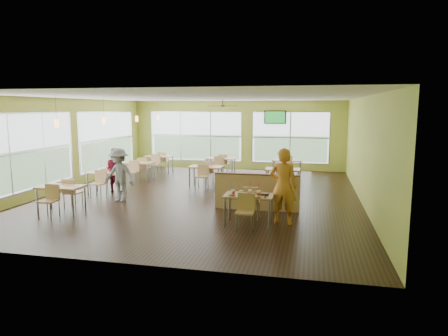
{
  "coord_description": "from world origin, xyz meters",
  "views": [
    {
      "loc": [
        3.47,
        -12.49,
        2.84
      ],
      "look_at": [
        0.87,
        -0.7,
        1.04
      ],
      "focal_mm": 32.0,
      "sensor_mm": 36.0,
      "label": 1
    }
  ],
  "objects_px": {
    "half_wall_divider": "(257,192)",
    "man_plaid": "(283,186)",
    "food_basket": "(265,194)",
    "main_table": "(249,199)"
  },
  "relations": [
    {
      "from": "half_wall_divider",
      "to": "food_basket",
      "type": "height_order",
      "value": "half_wall_divider"
    },
    {
      "from": "half_wall_divider",
      "to": "man_plaid",
      "type": "bearing_deg",
      "value": -55.75
    },
    {
      "from": "man_plaid",
      "to": "food_basket",
      "type": "distance_m",
      "value": 0.51
    },
    {
      "from": "half_wall_divider",
      "to": "man_plaid",
      "type": "distance_m",
      "value": 1.51
    },
    {
      "from": "half_wall_divider",
      "to": "man_plaid",
      "type": "height_order",
      "value": "man_plaid"
    },
    {
      "from": "main_table",
      "to": "half_wall_divider",
      "type": "relative_size",
      "value": 0.63
    },
    {
      "from": "man_plaid",
      "to": "half_wall_divider",
      "type": "bearing_deg",
      "value": -49.45
    },
    {
      "from": "half_wall_divider",
      "to": "food_basket",
      "type": "xyz_separation_m",
      "value": [
        0.38,
        -1.41,
        0.26
      ]
    },
    {
      "from": "main_table",
      "to": "man_plaid",
      "type": "distance_m",
      "value": 0.91
    },
    {
      "from": "half_wall_divider",
      "to": "food_basket",
      "type": "distance_m",
      "value": 1.49
    }
  ]
}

